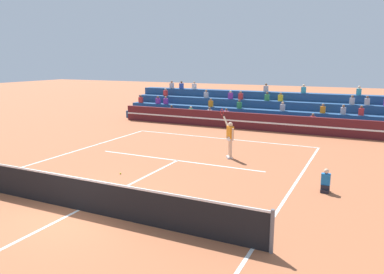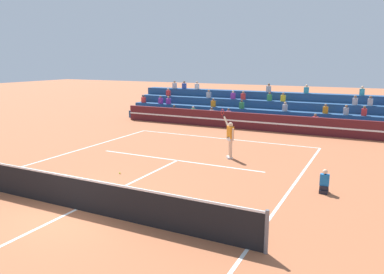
% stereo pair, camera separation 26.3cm
% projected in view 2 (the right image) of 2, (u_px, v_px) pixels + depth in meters
% --- Properties ---
extents(ground_plane, '(120.00, 120.00, 0.00)m').
position_uv_depth(ground_plane, '(77.00, 209.00, 11.52)').
color(ground_plane, '#AD603D').
extents(court_lines, '(11.10, 23.90, 0.01)m').
position_uv_depth(court_lines, '(77.00, 209.00, 11.52)').
color(court_lines, white).
rests_on(court_lines, ground).
extents(tennis_net, '(12.00, 0.10, 1.10)m').
position_uv_depth(tennis_net, '(75.00, 193.00, 11.41)').
color(tennis_net, slate).
rests_on(tennis_net, ground).
extents(sponsor_banner_wall, '(18.00, 0.26, 1.10)m').
position_uv_depth(sponsor_banner_wall, '(242.00, 121.00, 24.89)').
color(sponsor_banner_wall, '#51191E').
rests_on(sponsor_banner_wall, ground).
extents(bleacher_stand, '(19.67, 3.80, 2.83)m').
position_uv_depth(bleacher_stand, '(257.00, 111.00, 27.60)').
color(bleacher_stand, navy).
rests_on(bleacher_stand, ground).
extents(ball_kid_courtside, '(0.30, 0.36, 0.84)m').
position_uv_depth(ball_kid_courtside, '(324.00, 184.00, 12.91)').
color(ball_kid_courtside, black).
rests_on(ball_kid_courtside, ground).
extents(tennis_player, '(1.04, 0.96, 2.29)m').
position_uv_depth(tennis_player, '(230.00, 138.00, 17.36)').
color(tennis_player, beige).
rests_on(tennis_player, ground).
extents(tennis_ball, '(0.07, 0.07, 0.07)m').
position_uv_depth(tennis_ball, '(120.00, 173.00, 15.12)').
color(tennis_ball, '#C6DB33').
rests_on(tennis_ball, ground).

